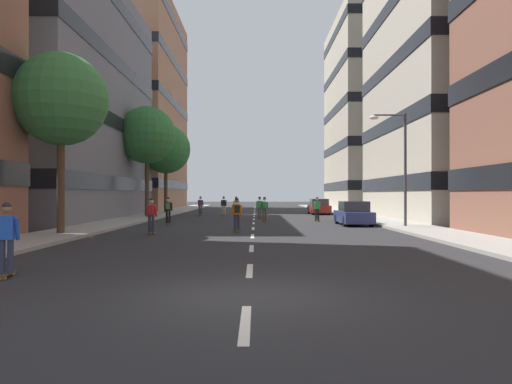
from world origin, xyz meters
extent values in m
plane|color=#28282B|center=(0.00, 29.25, 0.00)|extent=(175.52, 175.52, 0.00)
cube|color=#9E9991|center=(-9.09, 32.91, 0.07)|extent=(3.06, 80.45, 0.14)
cube|color=#9E9991|center=(9.09, 32.91, 0.07)|extent=(3.06, 80.45, 0.14)
cube|color=silver|center=(0.00, -2.00, 0.00)|extent=(0.16, 2.20, 0.01)
cube|color=silver|center=(0.00, 3.00, 0.00)|extent=(0.16, 2.20, 0.01)
cube|color=silver|center=(0.00, 8.00, 0.00)|extent=(0.16, 2.20, 0.01)
cube|color=silver|center=(0.00, 13.00, 0.00)|extent=(0.16, 2.20, 0.01)
cube|color=silver|center=(0.00, 18.00, 0.00)|extent=(0.16, 2.20, 0.01)
cube|color=silver|center=(0.00, 23.00, 0.00)|extent=(0.16, 2.20, 0.01)
cube|color=silver|center=(0.00, 28.00, 0.00)|extent=(0.16, 2.20, 0.01)
cube|color=silver|center=(0.00, 33.00, 0.00)|extent=(0.16, 2.20, 0.01)
cube|color=silver|center=(0.00, 38.00, 0.00)|extent=(0.16, 2.20, 0.01)
cube|color=silver|center=(0.00, 43.00, 0.00)|extent=(0.16, 2.20, 0.01)
cube|color=silver|center=(0.00, 48.00, 0.00)|extent=(0.16, 2.20, 0.01)
cube|color=silver|center=(0.00, 53.00, 0.00)|extent=(0.16, 2.20, 0.01)
cube|color=silver|center=(0.00, 58.00, 0.00)|extent=(0.16, 2.20, 0.01)
cube|color=silver|center=(0.00, 63.00, 0.00)|extent=(0.16, 2.20, 0.01)
cube|color=slate|center=(-17.03, 28.19, 9.39)|extent=(12.83, 23.24, 18.78)
cube|color=black|center=(-17.03, 28.19, 2.82)|extent=(12.95, 23.36, 1.10)
cube|color=black|center=(-17.03, 28.19, 7.51)|extent=(12.95, 23.36, 1.10)
cube|color=black|center=(-17.03, 28.19, 12.21)|extent=(12.95, 23.36, 1.10)
cube|color=black|center=(-17.03, 28.19, 16.91)|extent=(12.95, 23.36, 1.10)
cube|color=#9E6B51|center=(-17.03, 54.09, 13.46)|extent=(12.83, 22.01, 26.93)
cube|color=black|center=(-17.03, 54.09, 3.23)|extent=(12.95, 22.13, 1.10)
cube|color=black|center=(-17.03, 54.09, 8.62)|extent=(12.95, 22.13, 1.10)
cube|color=black|center=(-17.03, 54.09, 14.00)|extent=(12.95, 22.13, 1.10)
cube|color=black|center=(-17.03, 54.09, 19.39)|extent=(12.95, 22.13, 1.10)
cube|color=black|center=(-17.03, 54.09, 24.77)|extent=(12.95, 22.13, 1.10)
cube|color=#BCB29E|center=(17.03, 28.19, 13.88)|extent=(12.83, 18.22, 27.76)
cube|color=black|center=(17.03, 28.19, 2.78)|extent=(12.95, 18.34, 1.10)
cube|color=black|center=(17.03, 28.19, 7.40)|extent=(12.95, 18.34, 1.10)
cube|color=black|center=(17.03, 28.19, 12.03)|extent=(12.95, 18.34, 1.10)
cube|color=black|center=(17.03, 28.19, 16.66)|extent=(12.95, 18.34, 1.10)
cube|color=#BCB29E|center=(17.03, 54.09, 12.56)|extent=(12.83, 18.79, 25.12)
cube|color=black|center=(17.03, 54.09, 3.01)|extent=(12.95, 18.91, 1.10)
cube|color=black|center=(17.03, 54.09, 8.04)|extent=(12.95, 18.91, 1.10)
cube|color=black|center=(17.03, 54.09, 13.06)|extent=(12.95, 18.91, 1.10)
cube|color=black|center=(17.03, 54.09, 18.09)|extent=(12.95, 18.91, 1.10)
cube|color=black|center=(17.03, 54.09, 23.11)|extent=(12.95, 18.91, 1.10)
cube|color=maroon|center=(6.36, 37.52, 0.53)|extent=(1.80, 4.40, 0.70)
cube|color=#2D3338|center=(6.36, 37.37, 1.20)|extent=(1.60, 2.10, 0.64)
cylinder|color=black|center=(5.56, 38.97, 0.32)|extent=(0.22, 0.64, 0.64)
cylinder|color=black|center=(7.16, 38.97, 0.32)|extent=(0.22, 0.64, 0.64)
cylinder|color=black|center=(5.56, 36.07, 0.32)|extent=(0.22, 0.64, 0.64)
cylinder|color=black|center=(7.16, 36.07, 0.32)|extent=(0.22, 0.64, 0.64)
cube|color=navy|center=(6.36, 21.03, 0.53)|extent=(1.80, 4.40, 0.70)
cube|color=#2D3338|center=(6.36, 20.88, 1.20)|extent=(1.60, 2.10, 0.64)
cylinder|color=black|center=(5.56, 22.48, 0.32)|extent=(0.22, 0.64, 0.64)
cylinder|color=black|center=(7.16, 22.48, 0.32)|extent=(0.22, 0.64, 0.64)
cylinder|color=black|center=(5.56, 19.58, 0.32)|extent=(0.22, 0.64, 0.64)
cylinder|color=black|center=(7.16, 19.58, 0.32)|extent=(0.22, 0.64, 0.64)
cylinder|color=#4C3823|center=(-9.09, 13.28, 2.54)|extent=(0.36, 0.36, 4.79)
sphere|color=#387A3D|center=(-9.09, 13.28, 6.47)|extent=(4.40, 4.40, 4.40)
cylinder|color=#4C3823|center=(-9.09, 39.49, 2.50)|extent=(0.36, 0.36, 4.71)
sphere|color=#2D6B33|center=(-9.09, 39.49, 6.61)|extent=(5.03, 5.03, 5.03)
cylinder|color=#4C3823|center=(-9.09, 31.11, 2.72)|extent=(0.36, 0.36, 5.15)
sphere|color=#2D6B33|center=(-9.09, 31.11, 6.99)|extent=(4.87, 4.87, 4.87)
cylinder|color=#3F3F44|center=(8.78, 18.20, 3.39)|extent=(0.16, 0.16, 6.50)
cylinder|color=#3F3F44|center=(7.88, 18.20, 6.54)|extent=(1.80, 0.10, 0.10)
ellipsoid|color=silver|center=(6.98, 18.20, 6.39)|extent=(0.50, 0.30, 0.24)
cube|color=brown|center=(-1.50, 30.78, 0.08)|extent=(0.33, 0.92, 0.02)
cylinder|color=#D8BF4C|center=(-1.55, 31.10, 0.04)|extent=(0.19, 0.09, 0.07)
cylinder|color=#D8BF4C|center=(-1.46, 30.46, 0.04)|extent=(0.19, 0.09, 0.07)
cylinder|color=#594C47|center=(-1.59, 30.77, 0.49)|extent=(0.16, 0.16, 0.80)
cylinder|color=#594C47|center=(-1.41, 30.79, 0.49)|extent=(0.16, 0.16, 0.80)
cube|color=white|center=(-1.50, 30.78, 1.17)|extent=(0.35, 0.24, 0.55)
cylinder|color=white|center=(-1.73, 30.80, 1.14)|extent=(0.12, 0.24, 0.55)
cylinder|color=white|center=(-1.29, 30.86, 1.14)|extent=(0.12, 0.24, 0.55)
sphere|color=beige|center=(-1.50, 30.80, 1.62)|extent=(0.22, 0.22, 0.22)
sphere|color=black|center=(-1.50, 30.80, 1.67)|extent=(0.21, 0.21, 0.21)
cube|color=brown|center=(0.46, 28.84, 0.08)|extent=(0.24, 0.91, 0.02)
cylinder|color=#D8BF4C|center=(0.44, 29.16, 0.04)|extent=(0.18, 0.08, 0.07)
cylinder|color=#D8BF4C|center=(0.47, 28.53, 0.04)|extent=(0.18, 0.08, 0.07)
cylinder|color=#594C47|center=(0.37, 28.84, 0.49)|extent=(0.15, 0.15, 0.80)
cylinder|color=#594C47|center=(0.55, 28.85, 0.49)|extent=(0.15, 0.15, 0.80)
cube|color=green|center=(0.46, 28.84, 1.17)|extent=(0.33, 0.22, 0.55)
cylinder|color=green|center=(0.24, 28.88, 1.14)|extent=(0.10, 0.23, 0.55)
cylinder|color=green|center=(0.68, 28.91, 1.14)|extent=(0.10, 0.23, 0.55)
sphere|color=#997051|center=(0.46, 28.86, 1.62)|extent=(0.22, 0.22, 0.22)
sphere|color=black|center=(0.46, 28.86, 1.67)|extent=(0.21, 0.21, 0.21)
cube|color=brown|center=(-2.84, 35.03, 0.08)|extent=(0.33, 0.92, 0.02)
cylinder|color=#D8BF4C|center=(-2.89, 35.35, 0.04)|extent=(0.19, 0.10, 0.07)
cylinder|color=#D8BF4C|center=(-2.79, 34.71, 0.04)|extent=(0.19, 0.10, 0.07)
cylinder|color=tan|center=(-2.93, 35.02, 0.49)|extent=(0.16, 0.16, 0.80)
cylinder|color=tan|center=(-2.75, 35.04, 0.49)|extent=(0.16, 0.16, 0.80)
cube|color=black|center=(-2.84, 35.03, 1.17)|extent=(0.35, 0.25, 0.55)
cylinder|color=black|center=(-3.07, 35.05, 1.14)|extent=(0.12, 0.24, 0.55)
cylinder|color=black|center=(-2.63, 35.11, 1.14)|extent=(0.12, 0.24, 0.55)
sphere|color=tan|center=(-2.85, 35.05, 1.62)|extent=(0.22, 0.22, 0.22)
sphere|color=black|center=(-2.85, 35.05, 1.67)|extent=(0.21, 0.21, 0.21)
cube|color=brown|center=(0.77, 24.64, 0.08)|extent=(0.23, 0.91, 0.02)
cylinder|color=#D8BF4C|center=(0.78, 24.96, 0.04)|extent=(0.18, 0.08, 0.07)
cylinder|color=#D8BF4C|center=(0.76, 24.32, 0.04)|extent=(0.18, 0.08, 0.07)
cylinder|color=#594C47|center=(0.68, 24.65, 0.49)|extent=(0.14, 0.14, 0.80)
cylinder|color=#594C47|center=(0.86, 24.64, 0.49)|extent=(0.14, 0.14, 0.80)
cube|color=green|center=(0.77, 24.64, 1.17)|extent=(0.33, 0.21, 0.55)
cylinder|color=green|center=(0.55, 24.70, 1.14)|extent=(0.10, 0.23, 0.55)
cylinder|color=green|center=(0.99, 24.69, 1.14)|extent=(0.10, 0.23, 0.55)
sphere|color=beige|center=(0.77, 24.66, 1.62)|extent=(0.22, 0.22, 0.22)
sphere|color=black|center=(0.77, 24.66, 1.67)|extent=(0.21, 0.21, 0.21)
cube|color=#4C8C4C|center=(0.77, 24.46, 1.20)|extent=(0.26, 0.17, 0.40)
cube|color=brown|center=(4.60, 25.26, 0.08)|extent=(0.33, 0.92, 0.02)
cylinder|color=#D8BF4C|center=(4.55, 25.58, 0.04)|extent=(0.19, 0.09, 0.07)
cylinder|color=#D8BF4C|center=(4.64, 24.94, 0.04)|extent=(0.19, 0.09, 0.07)
cylinder|color=black|center=(4.51, 25.25, 0.49)|extent=(0.16, 0.16, 0.80)
cylinder|color=black|center=(4.69, 25.27, 0.49)|extent=(0.16, 0.16, 0.80)
cube|color=green|center=(4.60, 25.26, 1.17)|extent=(0.35, 0.24, 0.55)
cylinder|color=green|center=(4.37, 25.28, 1.14)|extent=(0.12, 0.24, 0.55)
cylinder|color=green|center=(4.81, 25.34, 1.14)|extent=(0.12, 0.24, 0.55)
sphere|color=tan|center=(4.60, 25.28, 1.62)|extent=(0.22, 0.22, 0.22)
sphere|color=black|center=(4.60, 25.28, 1.67)|extent=(0.21, 0.21, 0.21)
cube|color=brown|center=(-5.58, 21.83, 0.08)|extent=(0.25, 0.91, 0.02)
cylinder|color=#D8BF4C|center=(-5.59, 22.15, 0.04)|extent=(0.18, 0.08, 0.07)
cylinder|color=#D8BF4C|center=(-5.56, 21.51, 0.04)|extent=(0.18, 0.08, 0.07)
cylinder|color=black|center=(-5.67, 21.82, 0.49)|extent=(0.15, 0.15, 0.80)
cylinder|color=black|center=(-5.49, 21.83, 0.49)|extent=(0.15, 0.15, 0.80)
cube|color=black|center=(-5.58, 21.83, 1.17)|extent=(0.33, 0.22, 0.55)
cylinder|color=black|center=(-5.80, 21.87, 1.14)|extent=(0.10, 0.23, 0.55)
cylinder|color=black|center=(-5.36, 21.89, 1.14)|extent=(0.10, 0.23, 0.55)
sphere|color=beige|center=(-5.58, 21.85, 1.62)|extent=(0.22, 0.22, 0.22)
sphere|color=black|center=(-5.58, 21.85, 1.67)|extent=(0.21, 0.21, 0.21)
cube|color=#4C8C4C|center=(-5.57, 21.65, 1.20)|extent=(0.27, 0.17, 0.40)
cube|color=brown|center=(-5.01, 35.04, 0.08)|extent=(0.36, 0.92, 0.02)
cylinder|color=#D8BF4C|center=(-4.96, 35.35, 0.04)|extent=(0.19, 0.10, 0.07)
cylinder|color=#D8BF4C|center=(-5.07, 34.72, 0.04)|extent=(0.19, 0.10, 0.07)
cylinder|color=#2D334C|center=(-5.10, 35.05, 0.49)|extent=(0.16, 0.16, 0.80)
cylinder|color=#2D334C|center=(-4.92, 35.02, 0.49)|extent=(0.16, 0.16, 0.80)
cube|color=blue|center=(-5.01, 35.04, 1.17)|extent=(0.35, 0.25, 0.55)
cylinder|color=blue|center=(-5.22, 35.12, 1.14)|extent=(0.13, 0.24, 0.55)
cylinder|color=blue|center=(-4.79, 35.05, 1.14)|extent=(0.13, 0.24, 0.55)
sphere|color=beige|center=(-5.01, 35.06, 1.62)|extent=(0.22, 0.22, 0.22)
sphere|color=black|center=(-5.01, 35.06, 1.67)|extent=(0.21, 0.21, 0.21)
cube|color=#A52626|center=(-5.04, 34.86, 1.20)|extent=(0.28, 0.20, 0.40)
cube|color=brown|center=(-5.72, 1.97, 0.08)|extent=(0.37, 0.92, 0.02)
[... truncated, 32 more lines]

